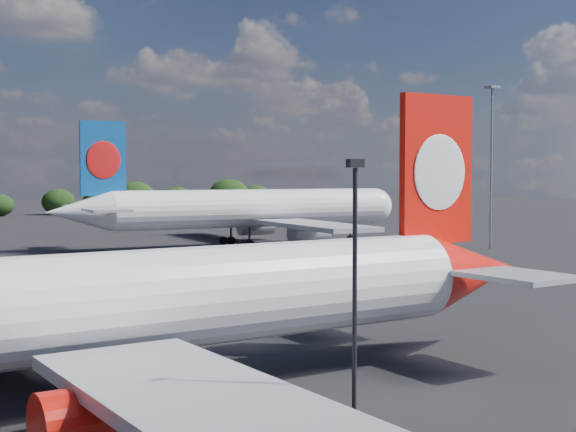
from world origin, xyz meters
name	(u,v)px	position (x,y,z in m)	size (l,w,h in m)	color
qantas_airliner	(159,303)	(4.93, 3.49, 4.62)	(46.50, 44.28, 15.16)	white
china_southern_airliner	(242,210)	(40.60, 75.25, 5.39)	(54.04, 51.26, 17.71)	white
apron_lamp_post	(355,306)	(7.53, -9.56, 6.20)	(0.55, 0.30, 11.09)	black
floodlight_mast_near	(492,144)	(70.27, 55.55, 14.76)	(1.60, 1.60, 22.92)	gray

